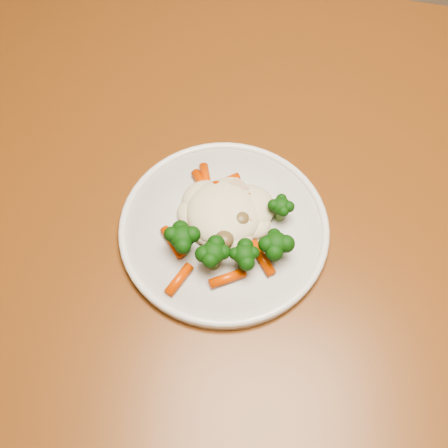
% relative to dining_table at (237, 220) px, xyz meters
% --- Properties ---
extents(dining_table, '(1.40, 1.05, 0.75)m').
position_rel_dining_table_xyz_m(dining_table, '(0.00, 0.00, 0.00)').
color(dining_table, brown).
rests_on(dining_table, ground).
extents(plate, '(0.26, 0.26, 0.01)m').
position_rel_dining_table_xyz_m(plate, '(-0.02, -0.07, 0.10)').
color(plate, silver).
rests_on(plate, dining_table).
extents(meal, '(0.17, 0.19, 0.04)m').
position_rel_dining_table_xyz_m(meal, '(-0.01, -0.08, 0.12)').
color(meal, beige).
rests_on(meal, plate).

